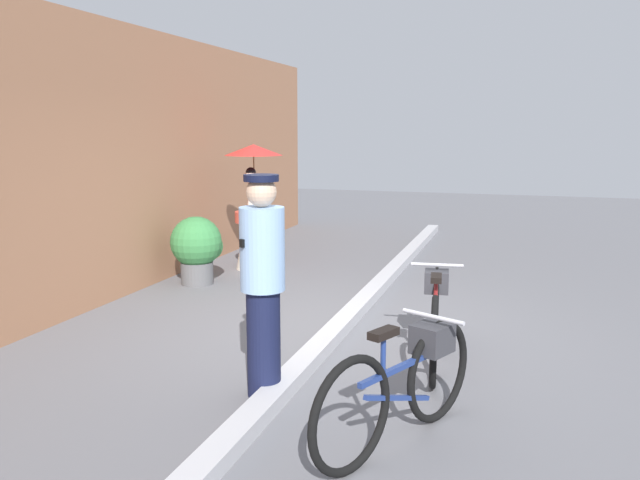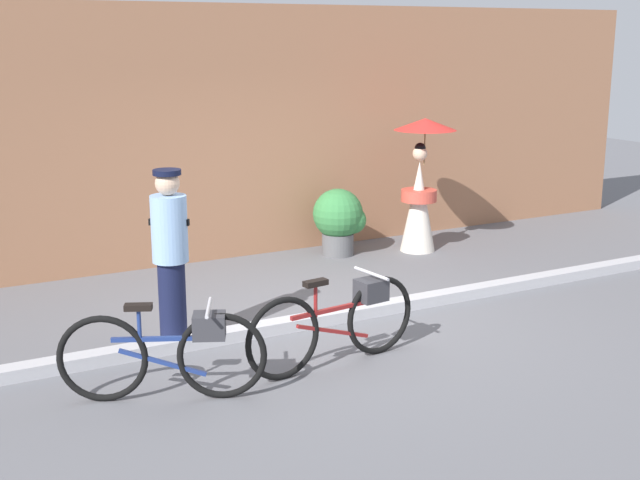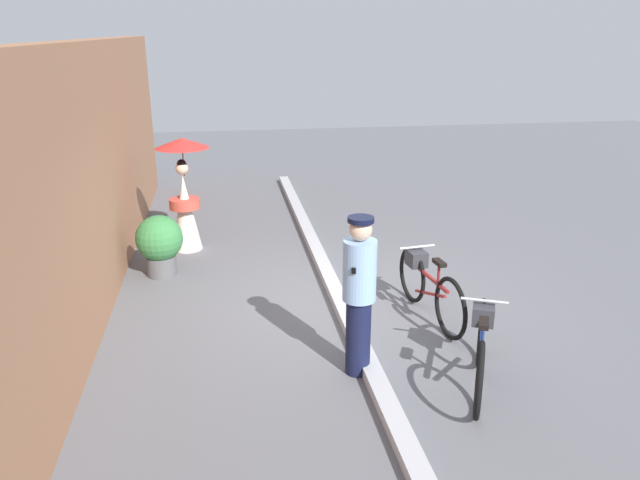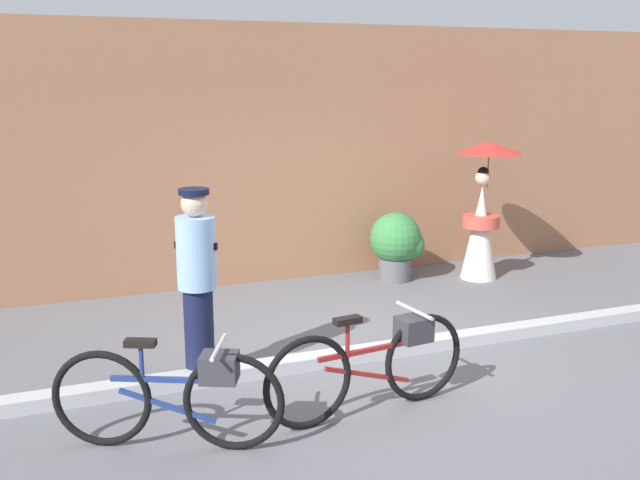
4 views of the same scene
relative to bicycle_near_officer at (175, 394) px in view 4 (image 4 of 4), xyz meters
The scene contains 8 objects.
ground_plane 2.32m from the bicycle_near_officer, 27.10° to the left, with size 30.00×30.00×0.00m, color slate.
building_wall 4.79m from the bicycle_near_officer, 64.02° to the left, with size 14.00×0.40×3.31m, color #9E6B4C.
sidewalk_curb 2.31m from the bicycle_near_officer, 27.10° to the left, with size 14.00×0.20×0.12m, color #B2B2B7.
bicycle_near_officer is the anchor object (origin of this frame).
bicycle_far_side 1.59m from the bicycle_near_officer, ahead, with size 1.81×0.48×0.84m.
person_officer 1.33m from the bicycle_near_officer, 70.19° to the left, with size 0.34×0.34×1.71m.
person_with_parasol 5.58m from the bicycle_near_officer, 33.84° to the left, with size 0.85×0.85×1.83m.
potted_plant_by_door 4.91m from the bicycle_near_officer, 44.02° to the left, with size 0.70×0.68×0.91m.
Camera 4 is at (-2.78, -5.85, 2.62)m, focal length 40.34 mm.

